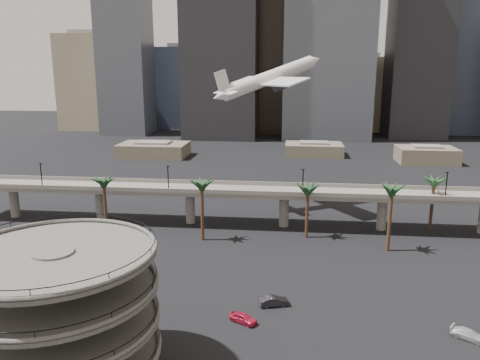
# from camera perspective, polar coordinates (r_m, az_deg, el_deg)

# --- Properties ---
(parking_ramp) EXTENTS (22.20, 22.20, 17.35)m
(parking_ramp) POSITION_cam_1_polar(r_m,az_deg,el_deg) (57.26, -21.25, -14.08)
(parking_ramp) COLOR #464441
(parking_ramp) RESTS_ON ground
(overpass) EXTENTS (130.00, 9.30, 14.70)m
(overpass) POSITION_cam_1_polar(r_m,az_deg,el_deg) (108.10, -0.42, -1.74)
(overpass) COLOR #69635D
(overpass) RESTS_ON ground
(palm_trees) EXTENTS (76.40, 18.40, 14.00)m
(palm_trees) POSITION_cam_1_polar(r_m,az_deg,el_deg) (98.85, 5.73, -0.86)
(palm_trees) COLOR #472E1E
(palm_trees) RESTS_ON ground
(low_buildings) EXTENTS (135.00, 27.50, 6.80)m
(low_buildings) POSITION_cam_1_polar(r_m,az_deg,el_deg) (193.83, 4.61, 3.56)
(low_buildings) COLOR brown
(low_buildings) RESTS_ON ground
(skyline) EXTENTS (269.00, 86.00, 124.54)m
(skyline) POSITION_cam_1_polar(r_m,az_deg,el_deg) (266.03, 7.14, 15.34)
(skyline) COLOR #7F6B57
(skyline) RESTS_ON ground
(airborne_jet) EXTENTS (28.46, 26.91, 12.73)m
(airborne_jet) POSITION_cam_1_polar(r_m,az_deg,el_deg) (120.65, 3.55, 12.26)
(airborne_jet) COLOR silver
(airborne_jet) RESTS_ON ground
(car_a) EXTENTS (4.48, 3.50, 1.43)m
(car_a) POSITION_cam_1_polar(r_m,az_deg,el_deg) (69.72, 0.39, -16.46)
(car_a) COLOR #C11B3D
(car_a) RESTS_ON ground
(car_b) EXTENTS (4.85, 2.81, 1.51)m
(car_b) POSITION_cam_1_polar(r_m,az_deg,el_deg) (74.17, 4.18, -14.52)
(car_b) COLOR #232127
(car_b) RESTS_ON ground
(car_c) EXTENTS (4.83, 4.10, 1.33)m
(car_c) POSITION_cam_1_polar(r_m,az_deg,el_deg) (72.89, 26.11, -16.56)
(car_c) COLOR #B7B8B3
(car_c) RESTS_ON ground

